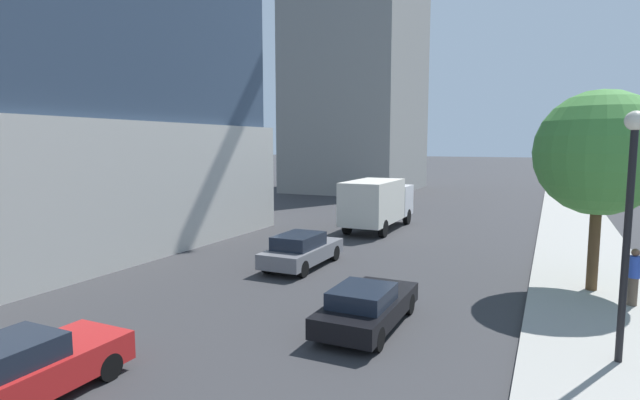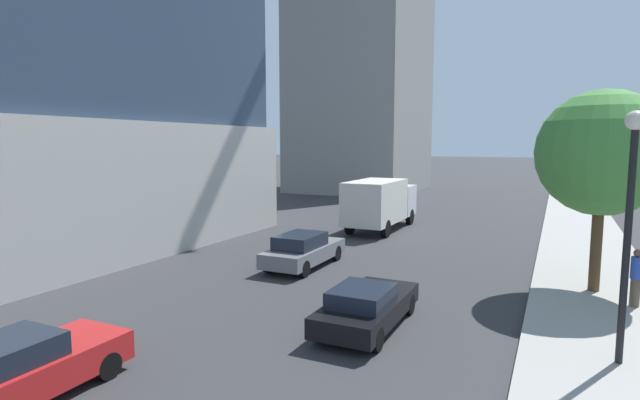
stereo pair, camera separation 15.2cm
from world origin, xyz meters
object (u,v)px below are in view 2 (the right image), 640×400
at_px(street_lamp, 630,201).
at_px(car_gray, 303,250).
at_px(street_tree, 602,153).
at_px(car_red, 17,371).
at_px(pedestrian_blue_shirt, 636,277).
at_px(construction_building, 362,46).
at_px(car_black, 367,306).
at_px(box_truck, 380,202).

height_order(street_lamp, car_gray, street_lamp).
relative_size(street_tree, car_red, 1.61).
height_order(street_lamp, pedestrian_blue_shirt, street_lamp).
bearing_deg(construction_building, street_lamp, -61.27).
bearing_deg(construction_building, street_tree, -57.16).
relative_size(construction_building, car_black, 8.34).
relative_size(car_black, pedestrian_blue_shirt, 2.45).
relative_size(construction_building, box_truck, 5.12).
xyz_separation_m(street_lamp, car_red, (-10.97, -6.99, -3.23)).
xyz_separation_m(street_lamp, car_gray, (-10.97, 5.22, -3.19)).
bearing_deg(construction_building, box_truck, -66.46).
bearing_deg(car_red, box_truck, 90.00).
bearing_deg(car_black, street_lamp, 1.12).
xyz_separation_m(construction_building, street_tree, (21.18, -32.81, -10.86)).
distance_m(car_gray, car_black, 7.20).
bearing_deg(box_truck, street_tree, -39.70).
xyz_separation_m(car_gray, pedestrian_blue_shirt, (11.82, -0.40, 0.35)).
bearing_deg(car_red, street_lamp, 32.51).
height_order(construction_building, car_red, construction_building).
distance_m(street_lamp, street_tree, 6.22).
height_order(construction_building, car_black, construction_building).
distance_m(construction_building, car_black, 44.57).
bearing_deg(car_gray, construction_building, 107.12).
xyz_separation_m(street_tree, box_truck, (-10.79, 8.96, -3.14)).
bearing_deg(car_red, pedestrian_blue_shirt, 44.97).
bearing_deg(street_tree, car_red, -129.38).
bearing_deg(street_lamp, construction_building, 118.73).
distance_m(street_lamp, car_gray, 12.56).
bearing_deg(pedestrian_blue_shirt, car_red, -135.03).
xyz_separation_m(construction_building, car_red, (10.39, -45.95, -15.02)).
bearing_deg(pedestrian_blue_shirt, street_tree, 128.01).
relative_size(street_tree, pedestrian_blue_shirt, 3.80).
bearing_deg(street_lamp, pedestrian_blue_shirt, 79.93).
bearing_deg(street_tree, pedestrian_blue_shirt, -51.99).
bearing_deg(car_red, car_gray, 90.00).
relative_size(street_tree, car_gray, 1.50).
distance_m(car_red, box_truck, 22.12).
relative_size(street_tree, box_truck, 0.95).
bearing_deg(car_gray, car_red, -90.00).
height_order(car_black, box_truck, box_truck).
bearing_deg(construction_building, car_black, -68.71).
relative_size(construction_building, car_gray, 8.06).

